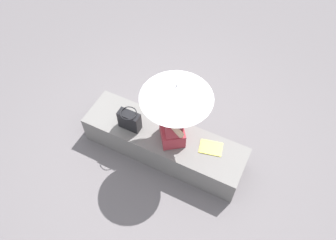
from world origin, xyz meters
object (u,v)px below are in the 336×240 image
at_px(parasol, 177,92).
at_px(magazine, 211,148).
at_px(person_seated, 173,120).
at_px(handbag_black, 130,120).

relative_size(parasol, magazine, 3.77).
xyz_separation_m(person_seated, magazine, (0.50, 0.08, -0.38)).
height_order(parasol, handbag_black, parasol).
xyz_separation_m(handbag_black, magazine, (1.06, 0.17, -0.14)).
height_order(person_seated, handbag_black, person_seated).
bearing_deg(handbag_black, person_seated, 8.88).
bearing_deg(magazine, parasol, 179.09).
bearing_deg(parasol, person_seated, 159.49).
distance_m(parasol, handbag_black, 1.00).
bearing_deg(person_seated, magazine, 8.94).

